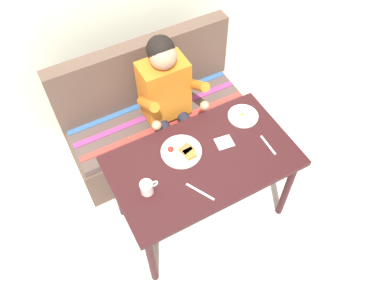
{
  "coord_description": "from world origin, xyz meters",
  "views": [
    {
      "loc": [
        -0.75,
        -1.23,
        2.82
      ],
      "look_at": [
        0.0,
        0.15,
        0.72
      ],
      "focal_mm": 36.97,
      "sensor_mm": 36.0,
      "label": 1
    }
  ],
  "objects": [
    {
      "name": "table",
      "position": [
        0.0,
        0.0,
        0.65
      ],
      "size": [
        1.2,
        0.7,
        0.73
      ],
      "color": "#341416",
      "rests_on": "ground"
    },
    {
      "name": "plate_breakfast",
      "position": [
        -0.09,
        0.11,
        0.74
      ],
      "size": [
        0.27,
        0.27,
        0.05
      ],
      "color": "white",
      "rests_on": "table"
    },
    {
      "name": "knife",
      "position": [
        -0.13,
        -0.2,
        0.73
      ],
      "size": [
        0.11,
        0.18,
        0.0
      ],
      "primitive_type": "cube",
      "rotation": [
        0.0,
        0.0,
        0.49
      ],
      "color": "silver",
      "rests_on": "table"
    },
    {
      "name": "coffee_mug",
      "position": [
        -0.41,
        -0.04,
        0.78
      ],
      "size": [
        0.12,
        0.08,
        0.09
      ],
      "color": "white",
      "rests_on": "table"
    },
    {
      "name": "fork",
      "position": [
        0.43,
        -0.11,
        0.73
      ],
      "size": [
        0.02,
        0.17,
        0.0
      ],
      "primitive_type": "cube",
      "rotation": [
        0.0,
        0.0,
        -0.03
      ],
      "color": "silver",
      "rests_on": "table"
    },
    {
      "name": "person",
      "position": [
        0.05,
        0.59,
        0.74
      ],
      "size": [
        0.45,
        0.61,
        1.21
      ],
      "color": "orange",
      "rests_on": "ground"
    },
    {
      "name": "napkin",
      "position": [
        0.19,
        0.05,
        0.73
      ],
      "size": [
        0.13,
        0.11,
        0.01
      ],
      "primitive_type": "cube",
      "rotation": [
        0.0,
        0.0,
        -0.14
      ],
      "color": "silver",
      "rests_on": "table"
    },
    {
      "name": "plate_eggs",
      "position": [
        0.42,
        0.18,
        0.74
      ],
      "size": [
        0.21,
        0.21,
        0.04
      ],
      "color": "white",
      "rests_on": "table"
    },
    {
      "name": "ground_plane",
      "position": [
        0.0,
        0.0,
        0.0
      ],
      "size": [
        8.0,
        8.0,
        0.0
      ],
      "primitive_type": "plane",
      "color": "beige"
    },
    {
      "name": "couch",
      "position": [
        0.0,
        0.76,
        0.33
      ],
      "size": [
        1.44,
        0.56,
        1.0
      ],
      "color": "brown",
      "rests_on": "ground"
    }
  ]
}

